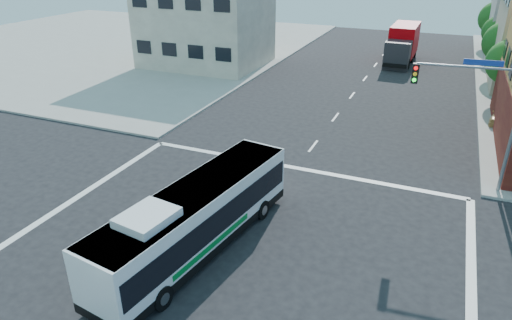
% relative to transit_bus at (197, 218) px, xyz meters
% --- Properties ---
extents(ground, '(120.00, 120.00, 0.00)m').
position_rel_transit_bus_xyz_m(ground, '(1.43, -0.33, -1.60)').
color(ground, black).
rests_on(ground, ground).
extents(sidewalk_nw, '(50.00, 50.00, 0.15)m').
position_rel_transit_bus_xyz_m(sidewalk_nw, '(-33.57, 34.67, -1.52)').
color(sidewalk_nw, '#99968D').
rests_on(sidewalk_nw, ground).
extents(building_west, '(12.06, 10.06, 8.00)m').
position_rel_transit_bus_xyz_m(building_west, '(-15.59, 29.65, 2.41)').
color(building_west, beige).
rests_on(building_west, ground).
extents(signal_mast_ne, '(7.91, 1.13, 8.07)m').
position_rel_transit_bus_xyz_m(signal_mast_ne, '(10.51, 10.29, 3.38)').
color(signal_mast_ne, gray).
rests_on(signal_mast_ne, ground).
extents(street_tree_a, '(3.60, 3.60, 5.53)m').
position_rel_transit_bus_xyz_m(street_tree_a, '(13.33, 27.60, 1.99)').
color(street_tree_a, '#332112').
rests_on(street_tree_a, ground).
extents(street_tree_b, '(3.80, 3.80, 5.79)m').
position_rel_transit_bus_xyz_m(street_tree_b, '(13.33, 35.60, 2.15)').
color(street_tree_b, '#332112').
rests_on(street_tree_b, ground).
extents(street_tree_c, '(3.40, 3.40, 5.29)m').
position_rel_transit_bus_xyz_m(street_tree_c, '(13.33, 43.60, 1.86)').
color(street_tree_c, '#332112').
rests_on(street_tree_c, ground).
extents(street_tree_d, '(4.00, 4.00, 6.03)m').
position_rel_transit_bus_xyz_m(street_tree_d, '(13.33, 51.60, 2.28)').
color(street_tree_d, '#332112').
rests_on(street_tree_d, ground).
extents(transit_bus, '(3.98, 11.28, 3.27)m').
position_rel_transit_bus_xyz_m(transit_bus, '(0.00, 0.00, 0.00)').
color(transit_bus, black).
rests_on(transit_bus, ground).
extents(box_truck, '(2.77, 8.86, 3.97)m').
position_rel_transit_bus_xyz_m(box_truck, '(3.74, 39.00, 0.32)').
color(box_truck, '#26252A').
rests_on(box_truck, ground).
extents(parked_car, '(2.47, 4.42, 1.42)m').
position_rel_transit_bus_xyz_m(parked_car, '(13.21, 22.26, -0.89)').
color(parked_car, tan).
rests_on(parked_car, ground).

